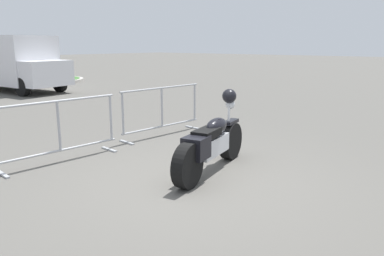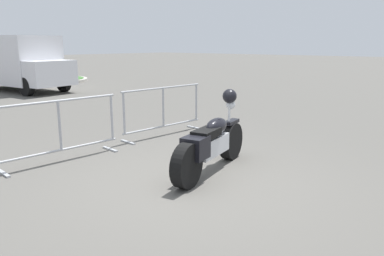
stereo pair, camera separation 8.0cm
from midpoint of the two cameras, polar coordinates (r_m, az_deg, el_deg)
name	(u,v)px [view 2 (the right image)]	position (r m, az deg, el deg)	size (l,w,h in m)	color
ground_plane	(190,180)	(5.62, 0.16, -7.97)	(120.00, 120.00, 0.00)	#54514C
motorcycle	(211,143)	(5.86, 3.37, -2.23)	(2.19, 0.62, 1.25)	black
crowd_barrier_near	(60,130)	(6.74, -19.16, -0.27)	(2.17, 0.59, 1.07)	#9EA0A5
crowd_barrier_far	(163,110)	(8.24, -4.12, 2.68)	(2.17, 0.59, 1.07)	#9EA0A5
delivery_van	(18,62)	(17.84, -24.85, 9.17)	(2.42, 5.16, 2.31)	silver
planter_island	(37,78)	(21.88, -22.46, 7.05)	(4.73, 4.73, 0.95)	#ADA89E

